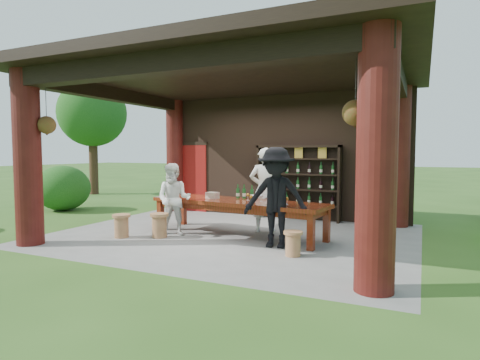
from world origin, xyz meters
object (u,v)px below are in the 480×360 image
at_px(tasting_table, 237,206).
at_px(stool_near_left, 159,225).
at_px(stool_near_right, 293,243).
at_px(guest_man, 276,197).
at_px(wine_shelf, 298,182).
at_px(napkin_basket, 212,195).
at_px(stool_far_left, 121,225).
at_px(host, 265,190).
at_px(guest_woman, 174,199).

height_order(tasting_table, stool_near_left, tasting_table).
xyz_separation_m(tasting_table, stool_near_right, (1.58, -1.14, -0.41)).
bearing_deg(stool_near_left, stool_near_right, -5.44).
bearing_deg(guest_man, wine_shelf, 91.30).
bearing_deg(napkin_basket, wine_shelf, 62.98).
bearing_deg(wine_shelf, stool_far_left, -126.37).
height_order(wine_shelf, host, wine_shelf).
distance_m(tasting_table, stool_near_right, 1.99).
xyz_separation_m(tasting_table, host, (0.38, 0.61, 0.29)).
xyz_separation_m(wine_shelf, stool_near_right, (0.98, -3.60, -0.75)).
height_order(stool_near_right, guest_woman, guest_woman).
bearing_deg(tasting_table, wine_shelf, 76.44).
bearing_deg(stool_far_left, host, 36.03).
height_order(guest_woman, napkin_basket, guest_woman).
distance_m(tasting_table, stool_far_left, 2.44).
height_order(stool_near_right, guest_man, guest_man).
bearing_deg(host, stool_near_right, 104.93).
relative_size(host, napkin_basket, 7.17).
distance_m(host, guest_woman, 1.99).
bearing_deg(tasting_table, stool_near_right, -35.93).
relative_size(tasting_table, guest_woman, 2.60).
xyz_separation_m(guest_woman, guest_man, (2.32, -0.10, 0.16)).
distance_m(wine_shelf, guest_woman, 3.52).
height_order(wine_shelf, tasting_table, wine_shelf).
bearing_deg(stool_near_left, guest_man, 4.96).
relative_size(wine_shelf, stool_far_left, 4.58).
bearing_deg(wine_shelf, napkin_basket, -117.02).
relative_size(stool_far_left, guest_man, 0.26).
bearing_deg(wine_shelf, tasting_table, -103.56).
height_order(wine_shelf, guest_woman, wine_shelf).
relative_size(wine_shelf, guest_man, 1.19).
relative_size(wine_shelf, guest_woman, 1.44).
xyz_separation_m(wine_shelf, stool_near_left, (-1.97, -3.32, -0.71)).
xyz_separation_m(stool_near_left, host, (1.76, 1.48, 0.66)).
bearing_deg(guest_woman, guest_man, -19.97).
xyz_separation_m(stool_near_right, guest_man, (-0.49, 0.50, 0.70)).
bearing_deg(host, stool_near_left, 20.68).
relative_size(wine_shelf, tasting_table, 0.55).
height_order(guest_woman, guest_man, guest_man).
height_order(tasting_table, napkin_basket, napkin_basket).
xyz_separation_m(host, guest_woman, (-1.61, -1.16, -0.17)).
bearing_deg(wine_shelf, stool_near_right, -74.73).
xyz_separation_m(tasting_table, guest_man, (1.09, -0.65, 0.29)).
height_order(stool_far_left, guest_man, guest_man).
bearing_deg(tasting_table, stool_far_left, -150.42).
bearing_deg(stool_near_right, host, 124.17).
bearing_deg(napkin_basket, tasting_table, -5.50).
xyz_separation_m(stool_near_right, guest_woman, (-2.81, 0.60, 0.54)).
distance_m(stool_near_right, napkin_basket, 2.58).
bearing_deg(napkin_basket, guest_man, -22.38).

